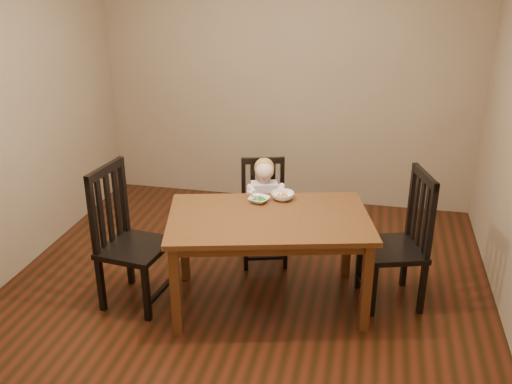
% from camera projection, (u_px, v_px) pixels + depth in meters
% --- Properties ---
extents(room, '(4.01, 4.01, 2.71)m').
position_uv_depth(room, '(244.00, 134.00, 4.19)').
color(room, '#441A0E').
rests_on(room, ground).
extents(dining_table, '(1.68, 1.24, 0.75)m').
position_uv_depth(dining_table, '(269.00, 227.00, 4.31)').
color(dining_table, '#4D2912').
rests_on(dining_table, room).
extents(chair_child, '(0.49, 0.48, 0.93)m').
position_uv_depth(chair_child, '(264.00, 213.00, 5.06)').
color(chair_child, black).
rests_on(chair_child, room).
extents(chair_left, '(0.52, 0.54, 1.12)m').
position_uv_depth(chair_left, '(128.00, 239.00, 4.39)').
color(chair_left, black).
rests_on(chair_left, room).
extents(chair_right, '(0.57, 0.58, 1.09)m').
position_uv_depth(chair_right, '(400.00, 242.00, 4.40)').
color(chair_right, black).
rests_on(chair_right, room).
extents(toddler, '(0.40, 0.45, 0.52)m').
position_uv_depth(toddler, '(264.00, 202.00, 4.97)').
color(toddler, white).
rests_on(toddler, chair_child).
extents(bowl_peas, '(0.20, 0.20, 0.04)m').
position_uv_depth(bowl_peas, '(259.00, 200.00, 4.52)').
color(bowl_peas, white).
rests_on(bowl_peas, dining_table).
extents(bowl_veg, '(0.19, 0.19, 0.06)m').
position_uv_depth(bowl_veg, '(283.00, 196.00, 4.56)').
color(bowl_veg, white).
rests_on(bowl_veg, dining_table).
extents(fork, '(0.12, 0.07, 0.05)m').
position_uv_depth(fork, '(254.00, 198.00, 4.49)').
color(fork, silver).
rests_on(fork, bowl_peas).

